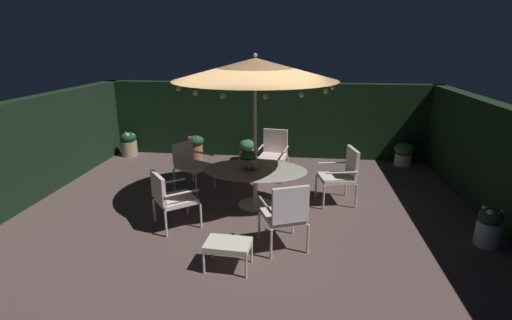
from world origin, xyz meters
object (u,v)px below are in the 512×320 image
Objects in this scene: potted_plant_back_left at (129,144)px; potted_plant_back_center at (489,226)px; patio_chair_north at (190,162)px; potted_plant_left_far at (196,146)px; patio_chair_southeast at (342,172)px; patio_chair_south at (274,151)px; patio_chair_east at (286,212)px; potted_plant_right_near at (404,153)px; patio_chair_northeast at (170,196)px; potted_plant_back_right at (247,150)px; patio_dining_table at (255,176)px; ottoman_footrest at (228,246)px; patio_umbrella at (255,69)px; centerpiece_planter at (248,158)px.

potted_plant_back_left is 8.29m from potted_plant_back_center.
potted_plant_left_far is (-0.40, 1.91, -0.20)m from patio_chair_north.
patio_chair_southeast is at bearing -25.17° from potted_plant_back_left.
patio_chair_southeast is 1.87m from patio_chair_south.
potted_plant_back_center is at bearing 8.94° from patio_chair_east.
patio_chair_east is 5.10m from potted_plant_right_near.
potted_plant_back_right is at bearing 79.24° from patio_chair_northeast.
patio_chair_south reaches higher than potted_plant_back_center.
patio_chair_southeast is at bearing 25.14° from patio_chair_northeast.
potted_plant_left_far is at bearing -174.29° from potted_plant_back_right.
patio_dining_table is 3.77m from potted_plant_back_center.
ottoman_footrest is (1.15, -1.06, -0.22)m from patio_chair_northeast.
patio_chair_northeast is (-1.27, -1.01, -0.04)m from patio_dining_table.
patio_dining_table is 3.10× the size of potted_plant_back_center.
patio_chair_east is 2.08m from patio_chair_southeast.
patio_chair_north is at bearing -78.08° from potted_plant_left_far.
patio_chair_southeast reaches higher than potted_plant_left_far.
ottoman_footrest is 0.97× the size of potted_plant_back_left.
patio_dining_table is 1.77× the size of patio_chair_south.
patio_chair_northeast is (-1.27, -1.01, -1.93)m from patio_umbrella.
patio_chair_north is 0.92× the size of patio_chair_east.
potted_plant_back_left is at bearing 126.31° from ottoman_footrest.
patio_dining_table is at bearing 112.32° from patio_chair_east.
patio_chair_south is (1.66, 0.87, 0.04)m from patio_chair_north.
patio_chair_east is 1.95× the size of potted_plant_back_right.
centerpiece_planter is at bearing -157.05° from patio_umbrella.
patio_umbrella is at bearing -55.29° from potted_plant_left_far.
potted_plant_back_right reaches higher than ottoman_footrest.
patio_chair_south reaches higher than potted_plant_right_near.
potted_plant_left_far reaches higher than potted_plant_right_near.
patio_chair_north is 0.91× the size of patio_chair_southeast.
patio_chair_east is 1.63× the size of potted_plant_back_left.
patio_chair_south reaches higher than potted_plant_left_far.
potted_plant_back_center is at bearing -16.01° from patio_dining_table.
patio_chair_north is 2.25m from potted_plant_back_right.
potted_plant_back_right is at bearing 98.46° from centerpiece_planter.
patio_dining_table is 1.62m from patio_chair_north.
patio_dining_table is at bearing 86.69° from ottoman_footrest.
patio_dining_table reaches higher than potted_plant_back_center.
patio_chair_south reaches higher than patio_chair_northeast.
patio_dining_table is at bearing -168.10° from patio_chair_southeast.
patio_umbrella reaches higher than potted_plant_back_left.
potted_plant_back_center is (3.61, -1.04, -2.17)m from patio_umbrella.
patio_chair_northeast is at bearing -84.49° from patio_chair_north.
patio_umbrella is 2.50m from patio_chair_north.
potted_plant_left_far is at bearing 124.71° from patio_dining_table.
patio_umbrella is 2.97× the size of patio_chair_northeast.
patio_umbrella is at bearing -97.87° from patio_chair_south.
patio_dining_table is 2.94× the size of potted_plant_back_left.
patio_dining_table is 3.25× the size of potted_plant_right_near.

